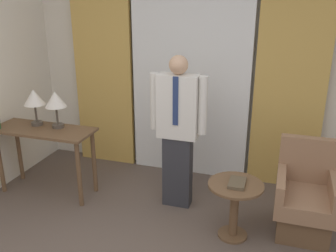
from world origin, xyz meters
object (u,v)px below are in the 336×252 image
at_px(table_lamp_right, 55,101).
at_px(side_table, 235,201).
at_px(person, 178,128).
at_px(book, 237,183).
at_px(table_lamp_left, 34,99).
at_px(desk, 44,140).
at_px(armchair, 305,201).

xyz_separation_m(table_lamp_right, side_table, (2.08, -0.31, -0.72)).
height_order(person, book, person).
height_order(table_lamp_right, person, person).
xyz_separation_m(table_lamp_left, person, (1.68, 0.11, -0.20)).
xyz_separation_m(desk, armchair, (2.87, 0.10, -0.32)).
bearing_deg(armchair, side_table, -154.05).
height_order(person, armchair, person).
xyz_separation_m(person, armchair, (1.33, -0.10, -0.58)).
height_order(table_lamp_left, side_table, table_lamp_left).
height_order(desk, person, person).
bearing_deg(table_lamp_right, armchair, 0.12).
bearing_deg(book, side_table, 161.15).
xyz_separation_m(table_lamp_left, armchair, (3.01, 0.01, -0.78)).
height_order(table_lamp_left, person, person).
distance_m(desk, armchair, 2.89).
xyz_separation_m(desk, table_lamp_right, (0.14, 0.09, 0.46)).
bearing_deg(desk, side_table, -5.58).
relative_size(desk, side_table, 2.04).
relative_size(armchair, book, 3.84).
distance_m(desk, person, 1.57).
xyz_separation_m(table_lamp_right, armchair, (2.73, 0.01, -0.78)).
height_order(table_lamp_right, armchair, table_lamp_right).
bearing_deg(table_lamp_left, desk, -32.87).
relative_size(table_lamp_left, armchair, 0.47).
xyz_separation_m(table_lamp_left, side_table, (2.37, -0.31, -0.72)).
bearing_deg(side_table, table_lamp_left, 172.58).
distance_m(table_lamp_left, table_lamp_right, 0.28).
height_order(table_lamp_left, table_lamp_right, same).
bearing_deg(table_lamp_right, person, 4.31).
bearing_deg(person, table_lamp_right, -175.69).
relative_size(desk, book, 4.94).
bearing_deg(person, book, -30.88).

